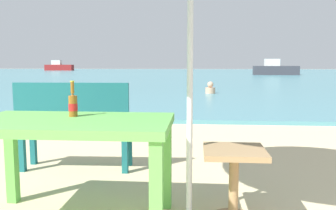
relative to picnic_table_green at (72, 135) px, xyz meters
name	(u,v)px	position (x,y,z in m)	size (l,w,h in m)	color
sea_water	(199,75)	(0.99, 29.23, -0.61)	(120.00, 50.00, 0.08)	teal
picnic_table_green	(72,135)	(0.00, 0.00, 0.00)	(1.40, 0.80, 0.76)	#60B24C
beer_bottle_amber	(73,104)	(-0.03, 0.14, 0.20)	(0.07, 0.07, 0.26)	brown
side_table_wood	(234,174)	(1.15, 0.13, -0.30)	(0.44, 0.44, 0.54)	#9E7A51
bench_teal_center	(74,121)	(-0.42, 1.24, -0.11)	(1.21, 0.40, 0.95)	#196066
swimmer_person	(210,89)	(1.32, 10.05, -0.41)	(0.34, 0.34, 0.41)	tan
boat_barge	(59,67)	(-17.33, 43.28, -0.10)	(3.63, 0.99, 1.32)	maroon
boat_fishing_trawler	(275,69)	(7.40, 28.58, -0.08)	(3.71, 1.01, 1.35)	#38383F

